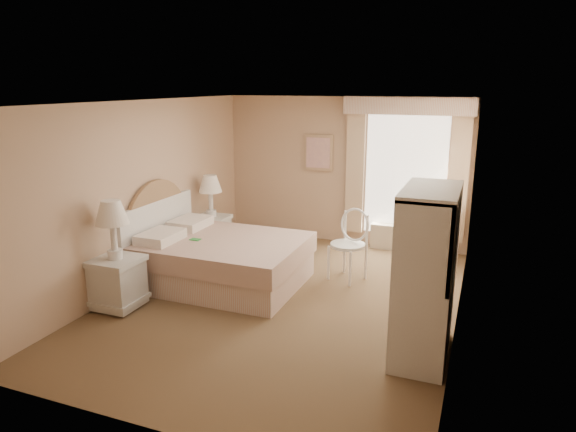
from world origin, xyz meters
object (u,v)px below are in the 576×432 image
at_px(bed, 216,258).
at_px(cafe_chair, 351,239).
at_px(round_table, 435,225).
at_px(nightstand_far, 212,224).
at_px(nightstand_near, 116,269).
at_px(armoire, 426,288).

distance_m(bed, cafe_chair, 1.90).
relative_size(bed, round_table, 2.65).
xyz_separation_m(nightstand_far, cafe_chair, (2.42, -0.32, 0.11)).
relative_size(nightstand_near, round_table, 1.66).
bearing_deg(nightstand_near, round_table, 44.23).
xyz_separation_m(nightstand_near, armoire, (3.65, 0.22, 0.22)).
bearing_deg(round_table, armoire, -86.11).
bearing_deg(armoire, round_table, 93.89).
xyz_separation_m(bed, round_table, (2.72, 2.16, 0.18)).
bearing_deg(cafe_chair, nightstand_near, -118.83).
height_order(bed, round_table, bed).
xyz_separation_m(nightstand_near, round_table, (3.44, 3.35, 0.03)).
bearing_deg(bed, nightstand_near, -121.31).
bearing_deg(nightstand_far, round_table, 16.29).
relative_size(nightstand_far, cafe_chair, 1.25).
height_order(nightstand_far, round_table, nightstand_far).
height_order(nightstand_near, armoire, armoire).
distance_m(bed, nightstand_near, 1.40).
distance_m(bed, armoire, 3.11).
relative_size(bed, cafe_chair, 2.13).
bearing_deg(cafe_chair, armoire, -34.42).
distance_m(round_table, cafe_chair, 1.67).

